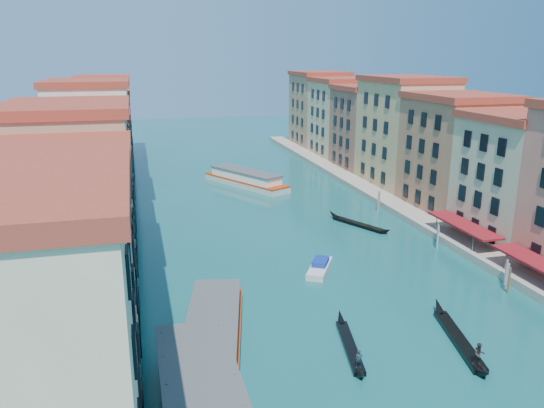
{
  "coord_description": "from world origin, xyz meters",
  "views": [
    {
      "loc": [
        -19.2,
        -19.28,
        24.62
      ],
      "look_at": [
        -3.47,
        41.35,
        7.03
      ],
      "focal_mm": 35.0,
      "sensor_mm": 36.0,
      "label": 1
    }
  ],
  "objects": [
    {
      "name": "motorboat_far",
      "position": [
        1.29,
        86.43,
        0.53
      ],
      "size": [
        2.25,
        6.65,
        1.37
      ],
      "rotation": [
        0.0,
        0.0,
        -0.03
      ],
      "color": "silver",
      "rests_on": "ground"
    },
    {
      "name": "vaporetto_near",
      "position": [
        -14.0,
        21.03,
        1.39
      ],
      "size": [
        9.06,
        21.31,
        3.09
      ],
      "rotation": [
        0.0,
        0.0,
        -0.22
      ],
      "color": "silver",
      "rests_on": "ground"
    },
    {
      "name": "vaporetto_stop",
      "position": [
        -16.0,
        12.0,
        1.44
      ],
      "size": [
        5.4,
        16.4,
        3.65
      ],
      "color": "#4E4E50",
      "rests_on": "ground"
    },
    {
      "name": "gondola_right",
      "position": [
        7.38,
        17.0,
        0.51
      ],
      "size": [
        4.01,
        13.15,
        2.65
      ],
      "rotation": [
        0.0,
        0.0,
        -0.23
      ],
      "color": "black",
      "rests_on": "ground"
    },
    {
      "name": "right_bank_palazzos",
      "position": [
        30.0,
        65.0,
        9.75
      ],
      "size": [
        12.8,
        128.4,
        21.0
      ],
      "color": "brown",
      "rests_on": "ground"
    },
    {
      "name": "quay",
      "position": [
        22.0,
        65.0,
        0.5
      ],
      "size": [
        4.0,
        140.0,
        1.0
      ],
      "primitive_type": "cube",
      "color": "gray",
      "rests_on": "ground"
    },
    {
      "name": "gondola_far",
      "position": [
        12.21,
        50.77,
        0.36
      ],
      "size": [
        6.28,
        11.38,
        1.74
      ],
      "rotation": [
        0.0,
        0.0,
        0.46
      ],
      "color": "black",
      "rests_on": "ground"
    },
    {
      "name": "gondola_fore",
      "position": [
        -2.35,
        18.69,
        0.37
      ],
      "size": [
        3.05,
        11.02,
        2.21
      ],
      "rotation": [
        0.0,
        0.0,
        -0.2
      ],
      "color": "black",
      "rests_on": "ground"
    },
    {
      "name": "motorboat_mid",
      "position": [
        0.94,
        35.78,
        0.51
      ],
      "size": [
        4.95,
        6.52,
        1.32
      ],
      "rotation": [
        0.0,
        0.0,
        -0.53
      ],
      "color": "silver",
      "rests_on": "ground"
    },
    {
      "name": "mooring_poles_right",
      "position": [
        19.1,
        28.8,
        1.3
      ],
      "size": [
        1.44,
        54.24,
        3.2
      ],
      "color": "brown",
      "rests_on": "ground"
    },
    {
      "name": "vaporetto_far",
      "position": [
        1.23,
        79.96,
        1.36
      ],
      "size": [
        13.9,
        20.07,
        3.03
      ],
      "rotation": [
        0.0,
        0.0,
        0.5
      ],
      "color": "beige",
      "rests_on": "ground"
    },
    {
      "name": "left_bank_palazzos",
      "position": [
        -26.0,
        64.68,
        9.71
      ],
      "size": [
        12.8,
        128.4,
        21.0
      ],
      "color": "beige",
      "rests_on": "ground"
    }
  ]
}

